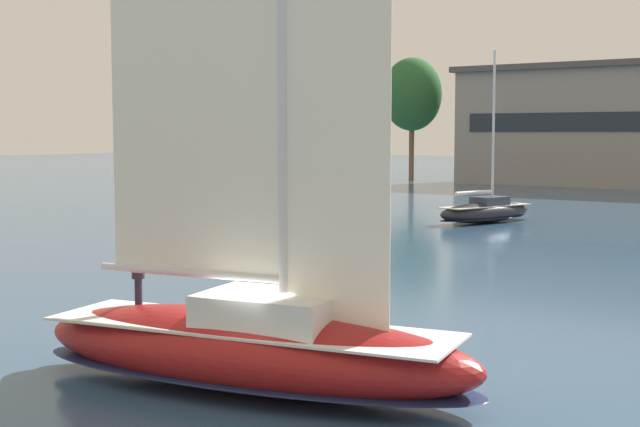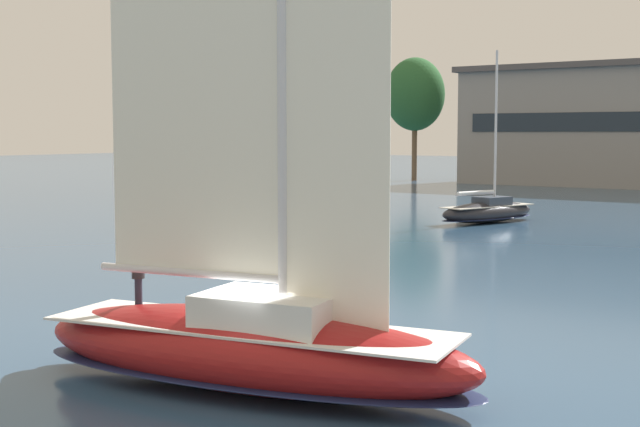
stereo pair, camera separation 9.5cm
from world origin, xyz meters
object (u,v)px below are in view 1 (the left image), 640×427
object	(u,v)px
sailboat_moored_mid_channel	(486,211)
sailboat_moored_near_marina	(260,204)
tree_shore_right	(412,95)
sailboat_main	(250,339)

from	to	relation	value
sailboat_moored_mid_channel	sailboat_moored_near_marina	bearing A→B (deg)	-171.22
tree_shore_right	sailboat_moored_near_marina	distance (m)	51.17
sailboat_moored_near_marina	sailboat_moored_mid_channel	size ratio (longest dim) A/B	0.80
sailboat_main	sailboat_moored_near_marina	bearing A→B (deg)	128.80
sailboat_main	sailboat_moored_mid_channel	size ratio (longest dim) A/B	1.36
sailboat_main	sailboat_moored_near_marina	world-z (taller)	sailboat_main
sailboat_main	sailboat_moored_near_marina	distance (m)	49.12
tree_shore_right	sailboat_moored_mid_channel	bearing A→B (deg)	-55.25
sailboat_main	sailboat_moored_mid_channel	world-z (taller)	sailboat_main
sailboat_main	sailboat_moored_mid_channel	distance (m)	42.99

